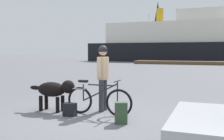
{
  "coord_description": "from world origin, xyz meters",
  "views": [
    {
      "loc": [
        2.81,
        -5.89,
        1.62
      ],
      "look_at": [
        0.17,
        1.12,
        1.08
      ],
      "focal_mm": 42.58,
      "sensor_mm": 36.0,
      "label": 1
    }
  ],
  "objects_px": {
    "handbag_pannier": "(70,110)",
    "bicycle": "(98,100)",
    "ferry_boat": "(182,43)",
    "person_cyclist": "(103,71)",
    "sailboat_moored": "(149,58)",
    "dog": "(54,90)",
    "backpack": "(121,113)"
  },
  "relations": [
    {
      "from": "handbag_pannier",
      "to": "bicycle",
      "type": "bearing_deg",
      "value": 29.34
    },
    {
      "from": "bicycle",
      "to": "ferry_boat",
      "type": "xyz_separation_m",
      "value": [
        -1.86,
        37.31,
        2.58
      ]
    },
    {
      "from": "person_cyclist",
      "to": "sailboat_moored",
      "type": "xyz_separation_m",
      "value": [
        -6.67,
        34.69,
        -0.59
      ]
    },
    {
      "from": "dog",
      "to": "handbag_pannier",
      "type": "xyz_separation_m",
      "value": [
        0.66,
        -0.34,
        -0.41
      ]
    },
    {
      "from": "handbag_pannier",
      "to": "person_cyclist",
      "type": "bearing_deg",
      "value": 56.55
    },
    {
      "from": "bicycle",
      "to": "handbag_pannier",
      "type": "height_order",
      "value": "bicycle"
    },
    {
      "from": "handbag_pannier",
      "to": "ferry_boat",
      "type": "distance_m",
      "value": 37.78
    },
    {
      "from": "dog",
      "to": "sailboat_moored",
      "type": "relative_size",
      "value": 0.18
    },
    {
      "from": "handbag_pannier",
      "to": "sailboat_moored",
      "type": "relative_size",
      "value": 0.04
    },
    {
      "from": "dog",
      "to": "sailboat_moored",
      "type": "bearing_deg",
      "value": 98.83
    },
    {
      "from": "backpack",
      "to": "sailboat_moored",
      "type": "xyz_separation_m",
      "value": [
        -7.53,
        35.7,
        0.25
      ]
    },
    {
      "from": "bicycle",
      "to": "handbag_pannier",
      "type": "bearing_deg",
      "value": -150.66
    },
    {
      "from": "ferry_boat",
      "to": "handbag_pannier",
      "type": "bearing_deg",
      "value": -88.12
    },
    {
      "from": "sailboat_moored",
      "to": "person_cyclist",
      "type": "bearing_deg",
      "value": -79.11
    },
    {
      "from": "bicycle",
      "to": "handbag_pannier",
      "type": "distance_m",
      "value": 0.75
    },
    {
      "from": "dog",
      "to": "handbag_pannier",
      "type": "bearing_deg",
      "value": -27.34
    },
    {
      "from": "ferry_boat",
      "to": "backpack",
      "type": "bearing_deg",
      "value": -86.0
    },
    {
      "from": "person_cyclist",
      "to": "ferry_boat",
      "type": "xyz_separation_m",
      "value": [
        -1.78,
        36.83,
        1.88
      ]
    },
    {
      "from": "bicycle",
      "to": "dog",
      "type": "bearing_deg",
      "value": -179.58
    },
    {
      "from": "dog",
      "to": "handbag_pannier",
      "type": "height_order",
      "value": "dog"
    },
    {
      "from": "dog",
      "to": "ferry_boat",
      "type": "xyz_separation_m",
      "value": [
        -0.58,
        37.32,
        2.38
      ]
    },
    {
      "from": "ferry_boat",
      "to": "sailboat_moored",
      "type": "xyz_separation_m",
      "value": [
        -4.89,
        -2.14,
        -2.47
      ]
    },
    {
      "from": "sailboat_moored",
      "to": "bicycle",
      "type": "bearing_deg",
      "value": -79.14
    },
    {
      "from": "person_cyclist",
      "to": "backpack",
      "type": "height_order",
      "value": "person_cyclist"
    },
    {
      "from": "bicycle",
      "to": "backpack",
      "type": "relative_size",
      "value": 3.67
    },
    {
      "from": "handbag_pannier",
      "to": "sailboat_moored",
      "type": "distance_m",
      "value": 36.05
    },
    {
      "from": "backpack",
      "to": "ferry_boat",
      "type": "distance_m",
      "value": 38.03
    },
    {
      "from": "ferry_boat",
      "to": "person_cyclist",
      "type": "bearing_deg",
      "value": -87.23
    },
    {
      "from": "bicycle",
      "to": "ferry_boat",
      "type": "bearing_deg",
      "value": 92.85
    },
    {
      "from": "person_cyclist",
      "to": "handbag_pannier",
      "type": "height_order",
      "value": "person_cyclist"
    },
    {
      "from": "person_cyclist",
      "to": "handbag_pannier",
      "type": "relative_size",
      "value": 5.43
    },
    {
      "from": "ferry_boat",
      "to": "dog",
      "type": "bearing_deg",
      "value": -89.11
    }
  ]
}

